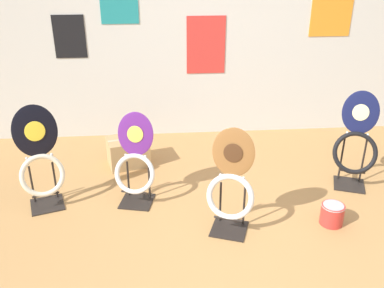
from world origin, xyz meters
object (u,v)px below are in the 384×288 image
(toilet_seat_display_jazz_black, at_px, (40,162))
(paint_can, at_px, (332,214))
(toilet_seat_display_purple_note, at_px, (135,166))
(storage_box, at_px, (128,152))
(toilet_seat_display_woodgrain, at_px, (231,187))
(toilet_seat_display_navy_moon, at_px, (356,146))

(toilet_seat_display_jazz_black, distance_m, paint_can, 2.49)
(toilet_seat_display_purple_note, relative_size, paint_can, 4.29)
(storage_box, bearing_deg, toilet_seat_display_woodgrain, -54.23)
(toilet_seat_display_purple_note, relative_size, toilet_seat_display_woodgrain, 0.93)
(paint_can, bearing_deg, toilet_seat_display_woodgrain, -178.95)
(toilet_seat_display_purple_note, bearing_deg, toilet_seat_display_navy_moon, 3.57)
(toilet_seat_display_jazz_black, xyz_separation_m, toilet_seat_display_navy_moon, (2.83, 0.11, -0.02))
(toilet_seat_display_woodgrain, bearing_deg, toilet_seat_display_purple_note, 147.28)
(toilet_seat_display_jazz_black, bearing_deg, toilet_seat_display_woodgrain, -17.88)
(toilet_seat_display_jazz_black, bearing_deg, storage_box, 45.72)
(toilet_seat_display_woodgrain, bearing_deg, storage_box, 125.77)
(toilet_seat_display_woodgrain, bearing_deg, toilet_seat_display_jazz_black, 162.12)
(toilet_seat_display_navy_moon, xyz_separation_m, paint_can, (-0.41, -0.60, -0.32))
(toilet_seat_display_navy_moon, bearing_deg, toilet_seat_display_jazz_black, -177.75)
(toilet_seat_display_jazz_black, relative_size, paint_can, 4.76)
(toilet_seat_display_woodgrain, distance_m, paint_can, 0.91)
(toilet_seat_display_purple_note, height_order, storage_box, toilet_seat_display_purple_note)
(paint_can, distance_m, storage_box, 2.10)
(toilet_seat_display_jazz_black, distance_m, storage_box, 1.03)
(toilet_seat_display_navy_moon, relative_size, storage_box, 1.93)
(toilet_seat_display_woodgrain, xyz_separation_m, storage_box, (-0.87, 1.21, -0.25))
(toilet_seat_display_jazz_black, bearing_deg, toilet_seat_display_navy_moon, 2.25)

